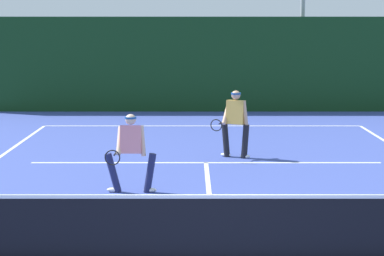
% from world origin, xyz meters
% --- Properties ---
extents(court_line_baseline_far, '(10.13, 0.10, 0.01)m').
position_xyz_m(court_line_baseline_far, '(0.00, 11.86, 0.00)').
color(court_line_baseline_far, white).
rests_on(court_line_baseline_far, ground_plane).
extents(court_line_service, '(8.26, 0.10, 0.01)m').
position_xyz_m(court_line_service, '(0.00, 6.39, 0.00)').
color(court_line_service, white).
rests_on(court_line_service, ground_plane).
extents(court_line_centre, '(0.10, 6.40, 0.01)m').
position_xyz_m(court_line_centre, '(0.00, 3.20, 0.00)').
color(court_line_centre, white).
rests_on(court_line_centre, ground_plane).
extents(tennis_net, '(11.10, 0.09, 1.10)m').
position_xyz_m(tennis_net, '(0.00, 0.00, 0.50)').
color(tennis_net, '#1E4723').
rests_on(tennis_net, ground_plane).
extents(player_near, '(1.01, 0.83, 1.55)m').
position_xyz_m(player_near, '(-1.51, 3.73, 0.84)').
color(player_near, '#1E234C').
rests_on(player_near, ground_plane).
extents(player_far, '(1.00, 0.84, 1.65)m').
position_xyz_m(player_far, '(0.72, 7.01, 0.91)').
color(player_far, black).
rests_on(player_far, ground_plane).
extents(tennis_ball, '(0.07, 0.07, 0.07)m').
position_xyz_m(tennis_ball, '(-2.06, 8.96, 0.03)').
color(tennis_ball, '#D1E033').
rests_on(tennis_ball, ground_plane).
extents(back_fence_windscreen, '(17.03, 0.12, 3.49)m').
position_xyz_m(back_fence_windscreen, '(0.00, 15.28, 1.74)').
color(back_fence_windscreen, '#133517').
rests_on(back_fence_windscreen, ground_plane).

